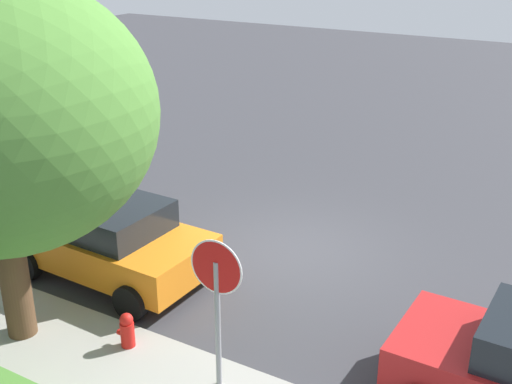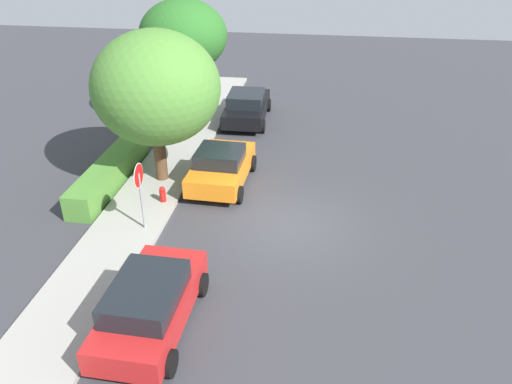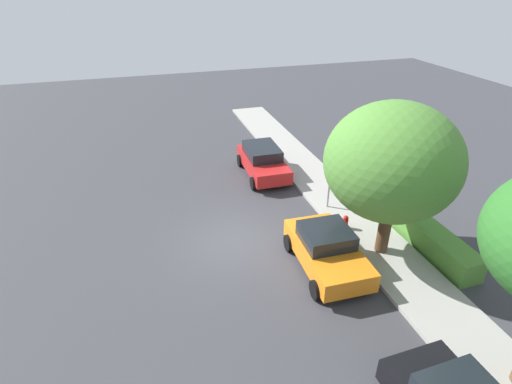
{
  "view_description": "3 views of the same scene",
  "coord_description": "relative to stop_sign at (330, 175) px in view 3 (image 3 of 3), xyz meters",
  "views": [
    {
      "loc": [
        -5.26,
        10.63,
        6.12
      ],
      "look_at": [
        0.53,
        0.63,
        1.41
      ],
      "focal_mm": 45.0,
      "sensor_mm": 36.0,
      "label": 1
    },
    {
      "loc": [
        -13.95,
        -1.05,
        9.02
      ],
      "look_at": [
        0.08,
        1.02,
        1.09
      ],
      "focal_mm": 35.0,
      "sensor_mm": 36.0,
      "label": 2
    },
    {
      "loc": [
        12.37,
        -2.95,
        9.21
      ],
      "look_at": [
        -1.47,
        1.31,
        1.18
      ],
      "focal_mm": 28.0,
      "sensor_mm": 36.0,
      "label": 3
    }
  ],
  "objects": [
    {
      "name": "ground_plane",
      "position": [
        1.09,
        -4.48,
        -1.67
      ],
      "size": [
        60.0,
        60.0,
        0.0
      ],
      "primitive_type": "plane",
      "color": "#38383D"
    },
    {
      "name": "sidewalk_curb",
      "position": [
        1.09,
        0.62,
        -1.6
      ],
      "size": [
        32.0,
        2.31,
        0.14
      ],
      "primitive_type": "cube",
      "color": "#9E9B93",
      "rests_on": "ground_plane"
    },
    {
      "name": "stop_sign",
      "position": [
        0.0,
        0.0,
        0.0
      ],
      "size": [
        0.79,
        0.08,
        2.42
      ],
      "color": "gray",
      "rests_on": "ground_plane"
    },
    {
      "name": "parked_car_orange",
      "position": [
        3.54,
        -1.8,
        -0.92
      ],
      "size": [
        3.88,
        2.2,
        1.5
      ],
      "color": "orange",
      "rests_on": "ground_plane"
    },
    {
      "name": "parked_car_red",
      "position": [
        -4.12,
        -1.65,
        -0.89
      ],
      "size": [
        4.06,
        2.07,
        1.5
      ],
      "color": "red",
      "rests_on": "ground_plane"
    },
    {
      "name": "street_tree_mid_block",
      "position": [
        3.36,
        0.38,
        2.04
      ],
      "size": [
        4.5,
        4.5,
        5.72
      ],
      "color": "#513823",
      "rests_on": "ground_plane"
    },
    {
      "name": "fire_hydrant",
      "position": [
        1.73,
        -0.06,
        -1.31
      ],
      "size": [
        0.3,
        0.22,
        0.72
      ],
      "color": "red",
      "rests_on": "ground_plane"
    },
    {
      "name": "front_yard_hedge",
      "position": [
        3.03,
        2.41,
        -1.21
      ],
      "size": [
        5.79,
        0.97,
        0.92
      ],
      "color": "#4C8433",
      "rests_on": "ground_plane"
    }
  ]
}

